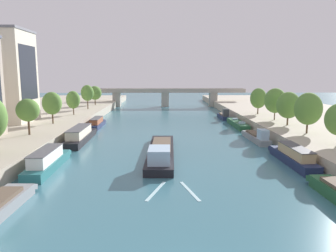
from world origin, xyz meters
TOP-DOWN VIEW (x-y plane):
  - quay_left at (-36.53, 55.00)m, footprint 36.00×170.00m
  - quay_right at (36.53, 55.00)m, footprint 36.00×170.00m
  - barge_midriver at (-1.42, 30.04)m, footprint 4.41×22.85m
  - wake_behind_barge at (-0.09, 15.85)m, footprint 5.60×5.97m
  - moored_boat_left_downstream at (-16.17, 24.11)m, footprint 2.70×13.38m
  - moored_boat_left_near at (-16.33, 41.80)m, footprint 3.13×16.57m
  - moored_boat_left_end at (-16.48, 58.28)m, footprint 2.35×12.46m
  - moored_boat_right_end at (16.91, 26.02)m, footprint 2.46×13.36m
  - moored_boat_right_midway at (16.30, 41.53)m, footprint 2.41×12.11m
  - moored_boat_right_lone at (16.79, 58.66)m, footprint 2.46×14.64m
  - moored_boat_right_downstream at (15.97, 71.94)m, footprint 1.99×9.97m
  - tree_left_third at (-23.68, 37.16)m, footprint 3.77×3.77m
  - tree_left_midway at (-23.80, 49.58)m, footprint 3.92×3.92m
  - tree_left_distant at (-23.47, 64.28)m, footprint 3.41×3.41m
  - tree_left_end_of_row at (-22.97, 77.87)m, footprint 3.69×3.69m
  - tree_left_far at (-23.40, 90.62)m, footprint 4.38×4.38m
  - tree_right_end_of_row at (23.81, 37.53)m, footprint 4.62×4.62m
  - tree_right_midway at (23.94, 46.61)m, footprint 4.67×4.67m
  - tree_right_by_lamp at (23.89, 54.04)m, footprint 4.74×4.74m
  - tree_right_nearest at (23.40, 65.06)m, footprint 4.12×4.12m
  - building_left_corner at (-34.81, 52.53)m, footprint 11.33×10.96m
  - bridge_far at (0.00, 107.47)m, footprint 61.07×4.40m

SIDE VIEW (x-z plane):
  - wake_behind_barge at x=-0.09m, z-range 0.00..0.03m
  - moored_boat_right_lone at x=16.79m, z-range -0.52..1.78m
  - moored_boat_right_midway at x=16.30m, z-range -0.55..2.22m
  - barge_midriver at x=-1.42m, z-range -0.59..2.31m
  - moored_boat_right_downstream at x=15.97m, z-range -0.64..2.42m
  - moored_boat_left_end at x=-16.48m, z-range -0.19..2.10m
  - moored_boat_right_end at x=16.91m, z-range -0.21..2.40m
  - quay_left at x=-36.53m, z-range 0.00..2.19m
  - quay_right at x=36.53m, z-range 0.00..2.19m
  - moored_boat_left_downstream at x=-16.17m, z-range -0.23..2.51m
  - moored_boat_left_near at x=-16.33m, z-range -0.23..2.53m
  - bridge_far at x=0.00m, z-range 0.94..7.81m
  - tree_left_distant at x=-23.47m, z-range 2.97..8.94m
  - tree_left_far at x=-23.40m, z-range 3.04..9.28m
  - tree_right_midway at x=23.94m, z-range 2.88..9.54m
  - tree_right_nearest at x=23.40m, z-range 2.92..9.53m
  - tree_left_third at x=-23.68m, z-range 3.31..9.38m
  - tree_left_midway at x=-23.80m, z-range 3.13..9.67m
  - tree_right_end_of_row at x=23.81m, z-range 2.94..9.98m
  - tree_right_by_lamp at x=23.89m, z-range 2.98..10.05m
  - tree_left_end_of_row at x=-22.97m, z-range 3.36..10.38m
  - building_left_corner at x=-34.81m, z-range 2.21..21.62m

